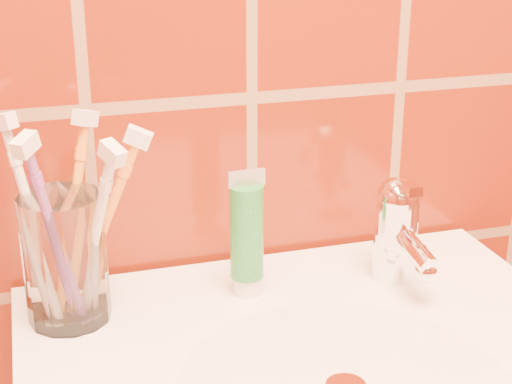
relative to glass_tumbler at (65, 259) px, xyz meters
name	(u,v)px	position (x,y,z in m)	size (l,w,h in m)	color
glass_tumbler	(65,259)	(0.00, 0.00, 0.00)	(0.08, 0.08, 0.13)	white
toothpaste_tube	(247,237)	(0.19, 0.00, 0.00)	(0.04, 0.04, 0.14)	white
faucet	(398,227)	(0.36, -0.02, 0.00)	(0.05, 0.11, 0.12)	white
toothbrush_0	(74,215)	(0.01, 0.03, 0.03)	(0.07, 0.06, 0.21)	orange
toothbrush_1	(95,237)	(0.03, -0.03, 0.03)	(0.06, 0.09, 0.21)	silver
toothbrush_2	(34,223)	(-0.03, 0.01, 0.04)	(0.06, 0.06, 0.22)	white
toothbrush_3	(104,226)	(0.04, 0.00, 0.03)	(0.10, 0.05, 0.20)	orange
toothbrush_4	(55,237)	(-0.01, -0.03, 0.04)	(0.06, 0.07, 0.22)	#85489B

